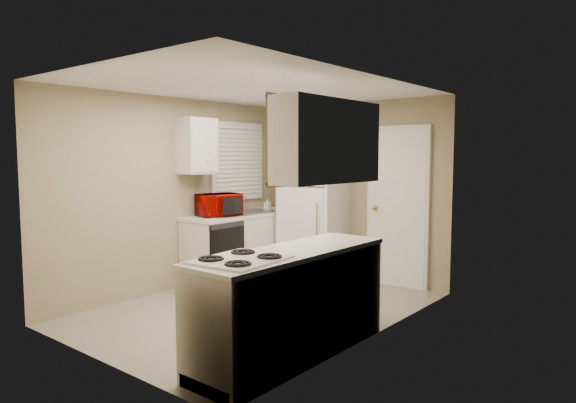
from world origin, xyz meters
The scene contains 19 objects.
floor centered at (0.00, 0.00, 0.00)m, with size 3.80×3.80×0.00m, color #ACA08F.
ceiling centered at (0.00, 0.00, 2.40)m, with size 3.80×3.80×0.00m, color white.
wall_left centered at (-1.40, 0.00, 1.20)m, with size 3.80×3.80×0.00m, color tan.
wall_right centered at (1.40, 0.00, 1.20)m, with size 3.80×3.80×0.00m, color tan.
wall_back centered at (0.00, 1.90, 1.20)m, with size 2.80×2.80×0.00m, color tan.
wall_front centered at (0.00, -1.90, 1.20)m, with size 2.80×2.80×0.00m, color tan.
left_counter centered at (-1.10, 0.90, 0.45)m, with size 0.60×1.80×0.90m, color silver.
dishwasher centered at (-0.81, 0.30, 0.49)m, with size 0.03×0.58×0.72m, color black.
sink centered at (-1.10, 1.05, 0.86)m, with size 0.54×0.74×0.16m, color gray.
microwave centered at (-1.12, 0.46, 1.05)m, with size 0.29×0.52×0.35m, color #9A0400.
soap_bottle centered at (-1.15, 1.44, 1.00)m, with size 0.07×0.08×0.17m, color silver.
window_blinds centered at (-1.36, 1.05, 1.60)m, with size 0.10×0.98×1.08m, color silver.
upper_cabinet_left centered at (-1.25, 0.22, 1.80)m, with size 0.30×0.45×0.70m, color silver.
refrigerator centered at (-0.40, 1.59, 0.93)m, with size 0.76×0.74×1.86m, color white.
cabinet_over_fridge centered at (-0.40, 1.75, 2.00)m, with size 0.70×0.30×0.40m, color silver.
interior_door centered at (0.70, 1.86, 1.02)m, with size 0.86×0.06×2.08m, color white.
right_counter centered at (1.10, -0.80, 0.45)m, with size 0.60×2.00×0.90m, color silver.
stove centered at (1.07, -1.38, 0.41)m, with size 0.55×0.67×0.82m, color white.
upper_cabinet_right centered at (1.25, -0.50, 1.80)m, with size 0.30×1.20×0.70m, color silver.
Camera 1 is at (3.74, -4.09, 1.69)m, focal length 32.00 mm.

